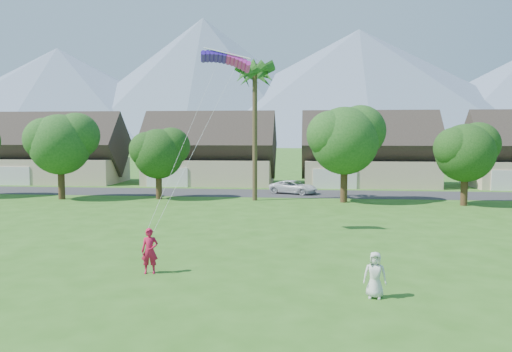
# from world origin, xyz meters

# --- Properties ---
(ground) EXTENTS (500.00, 500.00, 0.00)m
(ground) POSITION_xyz_m (0.00, 0.00, 0.00)
(ground) COLOR #2D6019
(ground) RESTS_ON ground
(street) EXTENTS (90.00, 7.00, 0.01)m
(street) POSITION_xyz_m (0.00, 34.00, 0.01)
(street) COLOR #2D2D30
(street) RESTS_ON ground
(kite_flyer) EXTENTS (0.79, 0.59, 1.98)m
(kite_flyer) POSITION_xyz_m (-4.04, 4.14, 0.99)
(kite_flyer) COLOR #B9153A
(kite_flyer) RESTS_ON ground
(watcher) EXTENTS (0.90, 0.65, 1.72)m
(watcher) POSITION_xyz_m (5.25, 1.82, 0.86)
(watcher) COLOR silver
(watcher) RESTS_ON ground
(parked_car) EXTENTS (5.33, 3.91, 1.35)m
(parked_car) POSITION_xyz_m (1.39, 34.00, 0.67)
(parked_car) COLOR silver
(parked_car) RESTS_ON ground
(mountain_ridge) EXTENTS (540.00, 240.00, 70.00)m
(mountain_ridge) POSITION_xyz_m (10.40, 260.00, 29.07)
(mountain_ridge) COLOR slate
(mountain_ridge) RESTS_ON ground
(houses_row) EXTENTS (72.75, 8.19, 8.86)m
(houses_row) POSITION_xyz_m (0.49, 42.99, 3.44)
(houses_row) COLOR beige
(houses_row) RESTS_ON ground
(tree_row) EXTENTS (62.27, 6.67, 8.45)m
(tree_row) POSITION_xyz_m (-1.14, 27.92, 4.89)
(tree_row) COLOR #47301C
(tree_row) RESTS_ON ground
(fan_palm) EXTENTS (3.00, 3.00, 13.80)m
(fan_palm) POSITION_xyz_m (-2.00, 28.50, 11.80)
(fan_palm) COLOR #4C3D26
(fan_palm) RESTS_ON ground
(parafoil_kite) EXTENTS (3.02, 1.19, 0.50)m
(parafoil_kite) POSITION_xyz_m (-2.05, 12.91, 10.50)
(parafoil_kite) COLOR #3E19C0
(parafoil_kite) RESTS_ON ground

